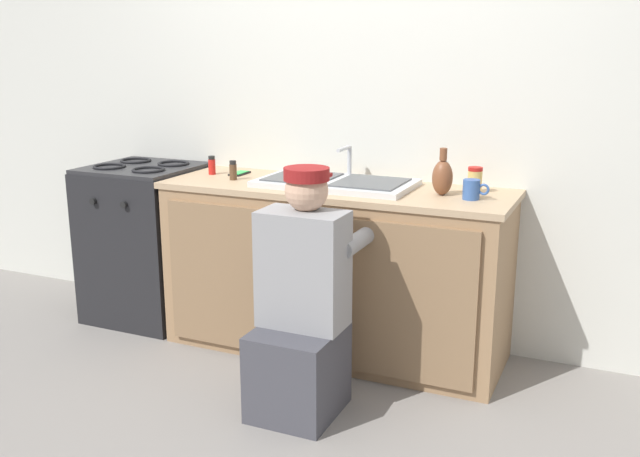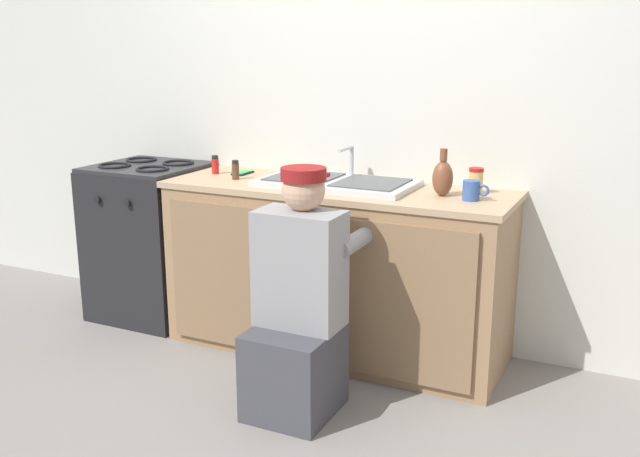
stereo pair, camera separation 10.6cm
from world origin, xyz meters
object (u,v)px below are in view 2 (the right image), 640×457
Objects in this scene: spice_bottle_pepper at (235,170)px; vase_decorative at (443,177)px; stove_range at (151,240)px; condiment_jar at (476,181)px; sink_double_basin at (337,182)px; coffee_mug at (472,190)px; plumber_person at (298,313)px; cell_phone at (243,173)px; spice_bottle_red at (215,165)px.

spice_bottle_pepper is 0.46× the size of vase_decorative.
condiment_jar is (1.93, 0.12, 0.50)m from stove_range.
coffee_mug is (0.72, -0.05, 0.03)m from sink_double_basin.
cell_phone is (-0.75, 0.77, 0.45)m from plumber_person.
vase_decorative is (1.79, -0.00, 0.53)m from stove_range.
stove_range is at bearing 153.47° from plumber_person.
plumber_person is (1.35, -0.68, -0.01)m from stove_range.
plumber_person is 1.00m from coffee_mug.
plumber_person is at bearing -123.21° from vase_decorative.
plumber_person is at bearing -41.28° from spice_bottle_pepper.
vase_decorative reaches higher than spice_bottle_red.
stove_range is at bearing 179.88° from vase_decorative.
coffee_mug is (1.29, 0.02, -0.00)m from spice_bottle_pepper.
coffee_mug is at bearing 46.65° from plumber_person.
stove_range is 7.47× the size of coffee_mug.
coffee_mug is at bearing -3.02° from spice_bottle_red.
cell_phone is at bearing 24.29° from spice_bottle_red.
spice_bottle_red is (-0.77, 0.03, 0.03)m from sink_double_basin.
coffee_mug is (1.35, -0.14, 0.04)m from cell_phone.
vase_decorative is (1.19, -0.10, 0.08)m from cell_phone.
spice_bottle_pepper is at bearing -171.85° from condiment_jar.
plumber_person is 1.10m from condiment_jar.
plumber_person reaches higher than spice_bottle_red.
sink_double_basin reaches higher than coffee_mug.
sink_double_basin is 7.62× the size of spice_bottle_pepper.
condiment_jar is at bearing 8.15° from spice_bottle_pepper.
spice_bottle_pepper is 0.22m from spice_bottle_red.
spice_bottle_pepper is 0.83× the size of coffee_mug.
sink_double_basin is 3.48× the size of vase_decorative.
stove_range is 1.99m from condiment_jar.
spice_bottle_pepper is 1.00× the size of spice_bottle_red.
sink_double_basin is 0.77m from spice_bottle_red.
vase_decorative is (0.44, 0.67, 0.53)m from plumber_person.
sink_double_basin reaches higher than condiment_jar.
cell_phone is at bearing 9.06° from stove_range.
vase_decorative is at bearing -0.12° from stove_range.
spice_bottle_pepper is 1.29m from coffee_mug.
sink_double_basin is at bearing 100.16° from plumber_person.
stove_range is at bearing 174.39° from spice_bottle_pepper.
sink_double_basin reaches higher than cell_phone.
spice_bottle_red is 0.82× the size of condiment_jar.
cell_phone is at bearing -179.09° from condiment_jar.
plumber_person reaches higher than sink_double_basin.
plumber_person is at bearing -26.53° from stove_range.
cell_phone is at bearing 175.21° from vase_decorative.
spice_bottle_red is at bearing -176.69° from condiment_jar.
spice_bottle_pepper is 1.14m from vase_decorative.
plumber_person is 1.17m from cell_phone.
condiment_jar is at bearing 9.40° from sink_double_basin.
spice_bottle_pepper is 0.82× the size of condiment_jar.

